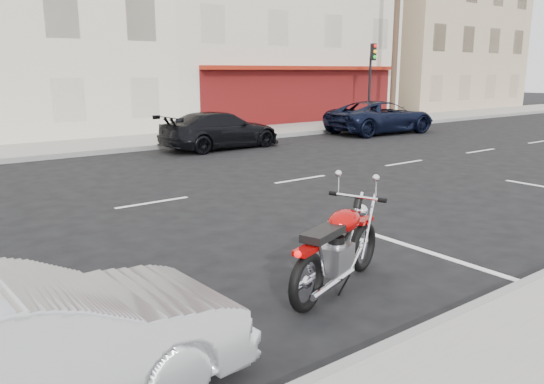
% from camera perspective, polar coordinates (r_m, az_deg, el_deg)
% --- Properties ---
extents(ground, '(120.00, 120.00, 0.00)m').
position_cam_1_polar(ground, '(12.16, -4.14, 0.23)').
color(ground, black).
rests_on(ground, ground).
extents(bldg_corner, '(14.00, 12.00, 12.50)m').
position_cam_1_polar(bldg_corner, '(31.73, -3.70, 19.38)').
color(bldg_corner, beige).
rests_on(bldg_corner, ground).
extents(bldg_far_east, '(12.00, 12.00, 11.00)m').
position_cam_1_polar(bldg_far_east, '(41.83, 14.48, 16.42)').
color(bldg_far_east, tan).
rests_on(bldg_far_east, ground).
extents(utility_pole, '(1.80, 0.30, 9.00)m').
position_cam_1_polar(utility_pole, '(28.81, 13.20, 16.73)').
color(utility_pole, '#422D1E').
rests_on(utility_pole, sidewalk_far).
extents(traffic_light, '(0.26, 0.30, 3.80)m').
position_cam_1_polar(traffic_light, '(27.06, 10.62, 12.48)').
color(traffic_light, black).
rests_on(traffic_light, sidewalk_far).
extents(fire_hydrant, '(0.20, 0.20, 0.72)m').
position_cam_1_polar(fire_hydrant, '(26.18, 7.92, 8.12)').
color(fire_hydrant, beige).
rests_on(fire_hydrant, sidewalk_far).
extents(motorcycle, '(2.11, 0.98, 1.10)m').
position_cam_1_polar(motorcycle, '(7.27, 9.86, -4.55)').
color(motorcycle, black).
rests_on(motorcycle, ground).
extents(sedan_silver, '(3.77, 1.50, 1.22)m').
position_cam_1_polar(sedan_silver, '(4.52, -26.21, -15.52)').
color(sedan_silver, '#B9BCC2').
rests_on(sedan_silver, ground).
extents(suv_far, '(5.18, 2.66, 1.40)m').
position_cam_1_polar(suv_far, '(23.67, 11.63, 7.90)').
color(suv_far, black).
rests_on(suv_far, ground).
extents(car_far, '(4.52, 2.04, 1.28)m').
position_cam_1_polar(car_far, '(18.65, -5.55, 6.64)').
color(car_far, black).
rests_on(car_far, ground).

